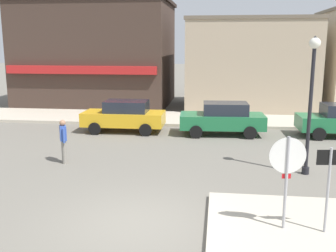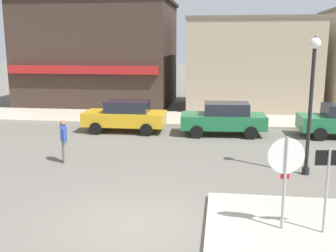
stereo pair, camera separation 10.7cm
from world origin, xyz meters
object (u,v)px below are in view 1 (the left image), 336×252
one_way_sign (329,182)px  parked_car_nearest (124,116)px  stop_sign (287,171)px  pedestrian_crossing_near (63,140)px  lamp_post (312,86)px  parked_car_second (223,118)px

one_way_sign → parked_car_nearest: bearing=124.5°
one_way_sign → parked_car_nearest: 12.40m
stop_sign → pedestrian_crossing_near: bearing=146.7°
stop_sign → lamp_post: 4.92m
parked_car_nearest → pedestrian_crossing_near: 5.54m
parked_car_second → parked_car_nearest: bearing=179.4°
lamp_post → pedestrian_crossing_near: size_ratio=2.82×
stop_sign → parked_car_nearest: stop_sign is taller
stop_sign → parked_car_nearest: (-6.14, 10.12, -0.71)m
one_way_sign → parked_car_nearest: size_ratio=0.52×
one_way_sign → parked_car_second: bearing=102.1°
stop_sign → lamp_post: bearing=72.4°
pedestrian_crossing_near → lamp_post: bearing=-1.2°
stop_sign → parked_car_second: size_ratio=0.56×
parked_car_nearest → pedestrian_crossing_near: (-0.96, -5.46, 0.06)m
stop_sign → parked_car_nearest: 11.86m
parked_car_nearest → parked_car_second: same height
parked_car_second → lamp_post: bearing=-64.1°
lamp_post → parked_car_nearest: bearing=143.3°
parked_car_nearest → pedestrian_crossing_near: size_ratio=2.50×
stop_sign → lamp_post: (1.42, 4.48, 1.44)m
lamp_post → pedestrian_crossing_near: 8.77m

